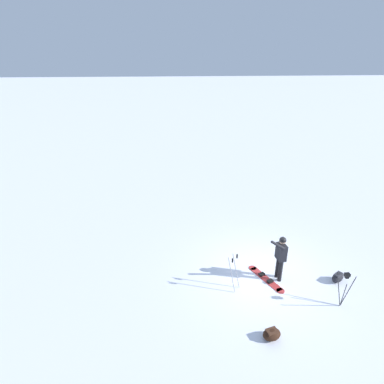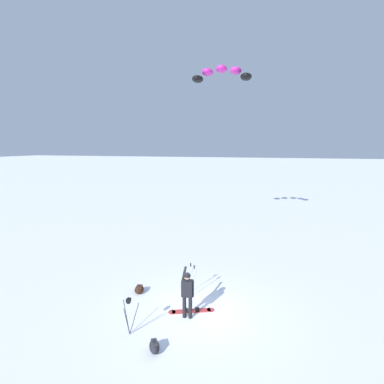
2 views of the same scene
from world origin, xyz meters
name	(u,v)px [view 1 (image 1 of 2)]	position (x,y,z in m)	size (l,w,h in m)	color
ground_plane	(264,274)	(0.00, 0.00, 0.00)	(300.00, 300.00, 0.00)	white
snowboarder	(281,254)	(0.28, 0.41, 1.05)	(0.51, 0.65, 1.74)	black
snowboard	(266,278)	(0.26, -0.01, 0.02)	(1.62, 0.84, 0.10)	#B23333
gear_bag_large	(338,277)	(0.69, 2.44, 0.18)	(0.54, 0.63, 0.34)	black
camera_tripod	(345,283)	(1.82, 1.89, 0.90)	(0.63, 0.52, 1.26)	#262628
gear_bag_small	(272,334)	(2.77, -0.74, 0.17)	(0.49, 0.60, 0.32)	black
ski_poles	(234,268)	(0.60, -1.30, 0.85)	(0.42, 0.47, 1.29)	gray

